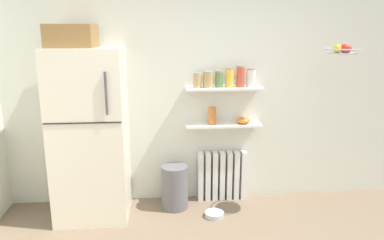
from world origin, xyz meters
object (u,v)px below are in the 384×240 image
radiator (222,176)px  hanging_fruit_basket (342,50)px  vase (212,116)px  pet_food_bowl (214,214)px  storage_jar_1 (208,79)px  storage_jar_4 (240,76)px  refrigerator (90,130)px  shelf_bowl (243,120)px  storage_jar_3 (230,77)px  trash_bin (175,187)px  storage_jar_5 (251,78)px  storage_jar_0 (197,80)px  storage_jar_2 (219,79)px

radiator → hanging_fruit_basket: 1.89m
radiator → vase: bearing=-167.0°
pet_food_bowl → hanging_fruit_basket: size_ratio=0.60×
storage_jar_1 → storage_jar_4: storage_jar_4 is taller
refrigerator → storage_jar_4: size_ratio=8.39×
refrigerator → pet_food_bowl: size_ratio=9.69×
hanging_fruit_basket → storage_jar_1: bearing=159.5°
storage_jar_4 → hanging_fruit_basket: 1.05m
storage_jar_4 → vase: (-0.31, -0.00, -0.44)m
shelf_bowl → radiator: bearing=172.5°
radiator → storage_jar_3: bearing=-26.7°
pet_food_bowl → storage_jar_4: bearing=50.6°
trash_bin → storage_jar_1: bearing=21.3°
storage_jar_1 → storage_jar_5: (0.48, 0.00, 0.01)m
refrigerator → storage_jar_4: 1.72m
storage_jar_3 → storage_jar_0: bearing=180.0°
hanging_fruit_basket → refrigerator: bearing=174.3°
pet_food_bowl → refrigerator: bearing=172.0°
radiator → storage_jar_5: (0.30, -0.03, 1.16)m
storage_jar_4 → storage_jar_5: storage_jar_4 is taller
storage_jar_3 → trash_bin: bearing=-166.5°
shelf_bowl → pet_food_bowl: 1.09m
storage_jar_2 → vase: storage_jar_2 is taller
storage_jar_1 → radiator: bearing=9.5°
refrigerator → storage_jar_0: (1.14, 0.22, 0.48)m
storage_jar_0 → storage_jar_5: bearing=0.0°
storage_jar_2 → hanging_fruit_basket: (1.13, -0.47, 0.33)m
refrigerator → radiator: (1.44, 0.25, -0.65)m
vase → refrigerator: bearing=-170.6°
storage_jar_1 → storage_jar_4: size_ratio=0.75×
shelf_bowl → trash_bin: size_ratio=0.32×
storage_jar_1 → storage_jar_4: (0.36, 0.00, 0.03)m
storage_jar_0 → vase: 0.43m
radiator → vase: (-0.13, -0.03, 0.74)m
refrigerator → trash_bin: size_ratio=4.06×
vase → trash_bin: size_ratio=0.40×
storage_jar_2 → pet_food_bowl: bearing=-102.7°
vase → trash_bin: bearing=-160.9°
radiator → pet_food_bowl: bearing=-109.2°
storage_jar_5 → pet_food_bowl: 1.54m
storage_jar_4 → hanging_fruit_basket: size_ratio=0.69×
shelf_bowl → trash_bin: shelf_bowl is taller
storage_jar_0 → hanging_fruit_basket: (1.37, -0.47, 0.34)m
shelf_bowl → storage_jar_4: bearing=180.0°
radiator → pet_food_bowl: 0.53m
storage_jar_0 → storage_jar_2: (0.24, 0.00, 0.01)m
vase → shelf_bowl: bearing=0.0°
radiator → storage_jar_0: bearing=-174.3°
refrigerator → storage_jar_4: (1.62, 0.22, 0.52)m
radiator → trash_bin: radiator is taller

